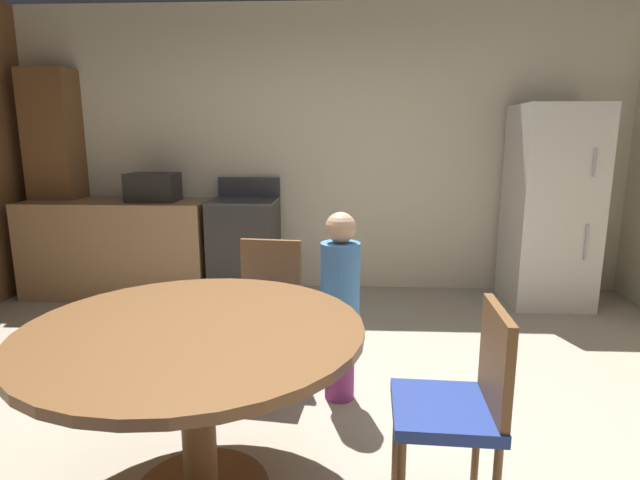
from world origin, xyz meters
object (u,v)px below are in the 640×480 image
object	(u,v)px
dining_table	(195,360)
person_child	(340,302)
chair_north	(267,303)
refrigerator	(551,207)
oven_range	(245,247)
microwave	(153,187)
chair_east	(463,399)

from	to	relation	value
dining_table	person_child	bearing A→B (deg)	56.17
dining_table	chair_north	bearing A→B (deg)	83.18
refrigerator	dining_table	size ratio (longest dim) A/B	1.30
oven_range	microwave	distance (m)	1.01
microwave	chair_north	world-z (taller)	microwave
chair_east	person_child	bearing A→B (deg)	-59.12
oven_range	person_child	size ratio (longest dim) A/B	1.01
dining_table	chair_east	bearing A→B (deg)	-2.74
oven_range	chair_north	size ratio (longest dim) A/B	1.26
dining_table	person_child	size ratio (longest dim) A/B	1.24
refrigerator	person_child	distance (m)	2.61
dining_table	person_child	xyz separation A→B (m)	(0.57, 0.85, -0.03)
microwave	chair_east	distance (m)	3.61
microwave	chair_north	bearing A→B (deg)	-52.22
refrigerator	chair_east	xyz separation A→B (m)	(-1.36, -2.73, -0.38)
microwave	chair_east	bearing A→B (deg)	-51.23
oven_range	dining_table	xyz separation A→B (m)	(0.34, -2.73, 0.15)
refrigerator	dining_table	bearing A→B (deg)	-131.95
microwave	chair_east	world-z (taller)	microwave
chair_north	person_child	size ratio (longest dim) A/B	0.80
dining_table	chair_north	distance (m)	1.06
refrigerator	chair_north	size ratio (longest dim) A/B	2.02
oven_range	microwave	world-z (taller)	microwave
dining_table	chair_east	world-z (taller)	chair_east
microwave	chair_east	xyz separation A→B (m)	(2.23, -2.78, -0.53)
chair_north	person_child	xyz separation A→B (m)	(0.45, -0.20, 0.08)
oven_range	chair_north	bearing A→B (deg)	-74.62
oven_range	chair_north	xyz separation A→B (m)	(0.46, -1.69, 0.03)
refrigerator	chair_east	bearing A→B (deg)	-116.39
refrigerator	dining_table	distance (m)	3.61
chair_east	person_child	world-z (taller)	person_child
refrigerator	chair_east	size ratio (longest dim) A/B	2.02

